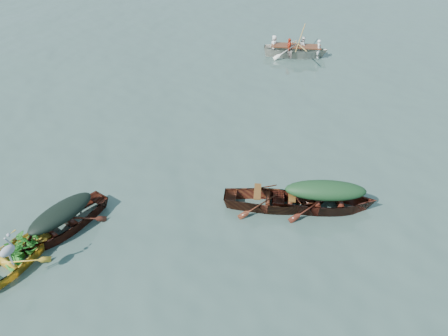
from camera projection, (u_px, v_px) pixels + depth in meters
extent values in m
plane|color=#384F48|center=(190.00, 234.00, 12.06)|extent=(140.00, 140.00, 0.00)
imported|color=#BA8524|center=(4.00, 273.00, 10.98)|extent=(1.48, 3.37, 0.92)
imported|color=#471E10|center=(66.00, 229.00, 12.21)|extent=(1.65, 3.75, 0.91)
imported|color=#4B1911|center=(322.00, 209.00, 12.88)|extent=(4.34, 3.17, 0.98)
imported|color=#572A15|center=(273.00, 207.00, 12.94)|extent=(4.24, 2.89, 0.94)
imported|color=silver|center=(295.00, 57.00, 21.98)|extent=(4.58, 3.00, 1.06)
ellipsoid|color=black|center=(60.00, 212.00, 11.82)|extent=(0.90, 2.06, 0.40)
ellipsoid|color=#183C1B|center=(326.00, 189.00, 12.44)|extent=(2.39, 1.74, 0.52)
imported|color=#1C6C1D|center=(15.00, 239.00, 10.88)|extent=(0.70, 0.90, 0.60)
imported|color=white|center=(297.00, 39.00, 21.43)|extent=(3.32, 2.34, 0.76)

